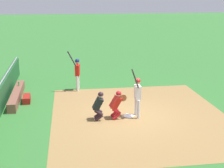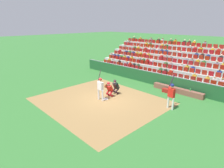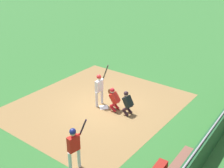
{
  "view_description": "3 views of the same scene",
  "coord_description": "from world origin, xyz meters",
  "px_view_note": "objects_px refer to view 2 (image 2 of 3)",
  "views": [
    {
      "loc": [
        12.69,
        -2.95,
        5.19
      ],
      "look_at": [
        -0.49,
        -0.66,
        1.39
      ],
      "focal_mm": 50.22,
      "sensor_mm": 36.0,
      "label": 1
    },
    {
      "loc": [
        -9.7,
        9.13,
        5.61
      ],
      "look_at": [
        0.14,
        -0.91,
        0.98
      ],
      "focal_mm": 29.97,
      "sensor_mm": 36.0,
      "label": 2
    },
    {
      "loc": [
        -10.7,
        -8.16,
        7.6
      ],
      "look_at": [
        0.31,
        -0.31,
        1.34
      ],
      "focal_mm": 46.97,
      "sensor_mm": 36.0,
      "label": 3
    }
  ],
  "objects_px": {
    "catcher_crouching": "(109,88)",
    "home_plate_marker": "(105,99)",
    "home_plate_umpire": "(116,86)",
    "water_bottle_on_bench": "(190,90)",
    "equipment_duffel_bag": "(168,91)",
    "on_deck_batter": "(171,93)",
    "dugout_bench": "(177,90)",
    "batter_at_plate": "(100,86)"
  },
  "relations": [
    {
      "from": "water_bottle_on_bench",
      "to": "equipment_duffel_bag",
      "type": "distance_m",
      "value": 1.72
    },
    {
      "from": "home_plate_marker",
      "to": "batter_at_plate",
      "type": "bearing_deg",
      "value": 73.39
    },
    {
      "from": "home_plate_marker",
      "to": "batter_at_plate",
      "type": "xyz_separation_m",
      "value": [
        0.11,
        0.36,
        1.08
      ]
    },
    {
      "from": "home_plate_marker",
      "to": "on_deck_batter",
      "type": "distance_m",
      "value": 4.93
    },
    {
      "from": "home_plate_umpire",
      "to": "on_deck_batter",
      "type": "xyz_separation_m",
      "value": [
        -4.54,
        -0.61,
        0.44
      ]
    },
    {
      "from": "equipment_duffel_bag",
      "to": "on_deck_batter",
      "type": "height_order",
      "value": "on_deck_batter"
    },
    {
      "from": "home_plate_umpire",
      "to": "catcher_crouching",
      "type": "bearing_deg",
      "value": 92.75
    },
    {
      "from": "home_plate_umpire",
      "to": "on_deck_batter",
      "type": "distance_m",
      "value": 4.61
    },
    {
      "from": "home_plate_marker",
      "to": "home_plate_umpire",
      "type": "bearing_deg",
      "value": -83.38
    },
    {
      "from": "catcher_crouching",
      "to": "home_plate_marker",
      "type": "bearing_deg",
      "value": 101.93
    },
    {
      "from": "catcher_crouching",
      "to": "water_bottle_on_bench",
      "type": "relative_size",
      "value": 5.65
    },
    {
      "from": "batter_at_plate",
      "to": "dugout_bench",
      "type": "bearing_deg",
      "value": -121.86
    },
    {
      "from": "batter_at_plate",
      "to": "equipment_duffel_bag",
      "type": "relative_size",
      "value": 2.29
    },
    {
      "from": "equipment_duffel_bag",
      "to": "on_deck_batter",
      "type": "relative_size",
      "value": 0.43
    },
    {
      "from": "home_plate_marker",
      "to": "dugout_bench",
      "type": "bearing_deg",
      "value": -122.78
    },
    {
      "from": "home_plate_marker",
      "to": "on_deck_batter",
      "type": "xyz_separation_m",
      "value": [
        -4.39,
        -1.95,
        1.12
      ]
    },
    {
      "from": "home_plate_umpire",
      "to": "on_deck_batter",
      "type": "height_order",
      "value": "on_deck_batter"
    },
    {
      "from": "catcher_crouching",
      "to": "home_plate_umpire",
      "type": "xyz_separation_m",
      "value": [
        0.04,
        -0.79,
        -0.01
      ]
    },
    {
      "from": "catcher_crouching",
      "to": "on_deck_batter",
      "type": "distance_m",
      "value": 4.74
    },
    {
      "from": "batter_at_plate",
      "to": "home_plate_marker",
      "type": "bearing_deg",
      "value": -106.61
    },
    {
      "from": "home_plate_marker",
      "to": "equipment_duffel_bag",
      "type": "xyz_separation_m",
      "value": [
        -2.8,
        -4.63,
        0.14
      ]
    },
    {
      "from": "dugout_bench",
      "to": "equipment_duffel_bag",
      "type": "xyz_separation_m",
      "value": [
        0.53,
        0.54,
        -0.06
      ]
    },
    {
      "from": "home_plate_umpire",
      "to": "water_bottle_on_bench",
      "type": "distance_m",
      "value": 5.93
    },
    {
      "from": "home_plate_marker",
      "to": "water_bottle_on_bench",
      "type": "relative_size",
      "value": 1.98
    },
    {
      "from": "catcher_crouching",
      "to": "equipment_duffel_bag",
      "type": "bearing_deg",
      "value": -125.67
    },
    {
      "from": "water_bottle_on_bench",
      "to": "home_plate_marker",
      "type": "bearing_deg",
      "value": 49.59
    },
    {
      "from": "dugout_bench",
      "to": "water_bottle_on_bench",
      "type": "xyz_separation_m",
      "value": [
        -1.06,
        0.02,
        0.33
      ]
    },
    {
      "from": "batter_at_plate",
      "to": "home_plate_umpire",
      "type": "relative_size",
      "value": 1.78
    },
    {
      "from": "home_plate_umpire",
      "to": "equipment_duffel_bag",
      "type": "height_order",
      "value": "home_plate_umpire"
    },
    {
      "from": "dugout_bench",
      "to": "equipment_duffel_bag",
      "type": "height_order",
      "value": "dugout_bench"
    },
    {
      "from": "batter_at_plate",
      "to": "catcher_crouching",
      "type": "xyz_separation_m",
      "value": [
        0.01,
        -0.92,
        -0.4
      ]
    },
    {
      "from": "equipment_duffel_bag",
      "to": "on_deck_batter",
      "type": "bearing_deg",
      "value": 117.87
    },
    {
      "from": "catcher_crouching",
      "to": "home_plate_umpire",
      "type": "distance_m",
      "value": 0.79
    },
    {
      "from": "home_plate_marker",
      "to": "batter_at_plate",
      "type": "height_order",
      "value": "batter_at_plate"
    },
    {
      "from": "equipment_duffel_bag",
      "to": "on_deck_batter",
      "type": "distance_m",
      "value": 3.26
    },
    {
      "from": "home_plate_marker",
      "to": "dugout_bench",
      "type": "height_order",
      "value": "dugout_bench"
    },
    {
      "from": "catcher_crouching",
      "to": "dugout_bench",
      "type": "bearing_deg",
      "value": -126.79
    },
    {
      "from": "home_plate_marker",
      "to": "home_plate_umpire",
      "type": "xyz_separation_m",
      "value": [
        0.16,
        -1.35,
        0.68
      ]
    },
    {
      "from": "catcher_crouching",
      "to": "dugout_bench",
      "type": "relative_size",
      "value": 0.29
    },
    {
      "from": "dugout_bench",
      "to": "equipment_duffel_bag",
      "type": "relative_size",
      "value": 4.36
    },
    {
      "from": "home_plate_umpire",
      "to": "equipment_duffel_bag",
      "type": "xyz_separation_m",
      "value": [
        -2.96,
        -3.28,
        -0.53
      ]
    },
    {
      "from": "equipment_duffel_bag",
      "to": "on_deck_batter",
      "type": "xyz_separation_m",
      "value": [
        -1.59,
        2.68,
        0.97
      ]
    }
  ]
}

